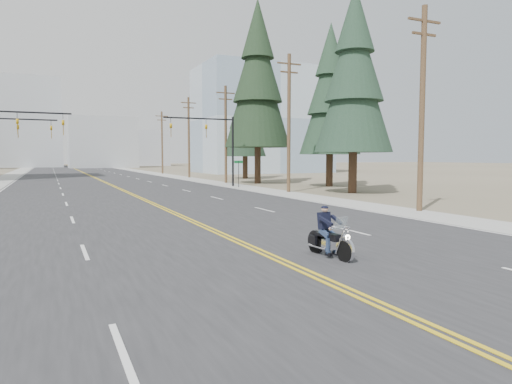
{
  "coord_description": "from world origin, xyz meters",
  "views": [
    {
      "loc": [
        -5.92,
        -10.9,
        2.96
      ],
      "look_at": [
        1.43,
        5.29,
        1.6
      ],
      "focal_mm": 32.0,
      "sensor_mm": 36.0,
      "label": 1
    }
  ],
  "objects": [
    {
      "name": "utility_pole_d",
      "position": [
        12.5,
        53.0,
        5.98
      ],
      "size": [
        2.2,
        0.3,
        11.5
      ],
      "color": "brown",
      "rests_on": "ground"
    },
    {
      "name": "haze_bldg_d",
      "position": [
        -12.0,
        140.0,
        13.0
      ],
      "size": [
        20.0,
        15.0,
        26.0
      ],
      "primitive_type": "cube",
      "color": "#ADB2B7",
      "rests_on": "ground"
    },
    {
      "name": "conifer_near",
      "position": [
        16.87,
        20.01,
        9.66
      ],
      "size": [
        6.36,
        6.36,
        16.83
      ],
      "rotation": [
        0.0,
        0.0,
        0.27
      ],
      "color": "#382619",
      "rests_on": "ground"
    },
    {
      "name": "utility_pole_a",
      "position": [
        12.5,
        8.0,
        5.73
      ],
      "size": [
        2.2,
        0.3,
        11.0
      ],
      "color": "brown",
      "rests_on": "ground"
    },
    {
      "name": "conifer_mid",
      "position": [
        19.91,
        28.0,
        9.34
      ],
      "size": [
        6.1,
        6.1,
        16.28
      ],
      "rotation": [
        0.0,
        0.0,
        -0.17
      ],
      "color": "#382619",
      "rests_on": "ground"
    },
    {
      "name": "haze_bldg_c",
      "position": [
        40.0,
        110.0,
        9.0
      ],
      "size": [
        16.0,
        12.0,
        18.0
      ],
      "primitive_type": "cube",
      "color": "#B7BCC6",
      "rests_on": "ground"
    },
    {
      "name": "sidewalk_left",
      "position": [
        -11.5,
        70.0,
        0.01
      ],
      "size": [
        3.0,
        200.0,
        0.01
      ],
      "primitive_type": "cube",
      "color": "#A5A5A0",
      "rests_on": "ground"
    },
    {
      "name": "sidewalk_right",
      "position": [
        11.5,
        70.0,
        0.01
      ],
      "size": [
        3.0,
        200.0,
        0.01
      ],
      "primitive_type": "cube",
      "color": "#A5A5A0",
      "rests_on": "ground"
    },
    {
      "name": "utility_pole_b",
      "position": [
        12.5,
        23.0,
        5.98
      ],
      "size": [
        2.2,
        0.3,
        11.5
      ],
      "color": "brown",
      "rests_on": "ground"
    },
    {
      "name": "traffic_mast_far",
      "position": [
        -9.31,
        40.0,
        4.87
      ],
      "size": [
        6.1,
        0.26,
        7.0
      ],
      "color": "black",
      "rests_on": "ground"
    },
    {
      "name": "conifer_tall",
      "position": [
        15.49,
        35.8,
        11.71
      ],
      "size": [
        7.34,
        7.34,
        20.39
      ],
      "rotation": [
        0.0,
        0.0,
        -0.37
      ],
      "color": "#382619",
      "rests_on": "ground"
    },
    {
      "name": "haze_bldg_e",
      "position": [
        25.0,
        150.0,
        6.0
      ],
      "size": [
        14.0,
        14.0,
        12.0
      ],
      "primitive_type": "cube",
      "color": "#B7BCC6",
      "rests_on": "ground"
    },
    {
      "name": "glass_building",
      "position": [
        32.0,
        70.0,
        10.0
      ],
      "size": [
        24.0,
        16.0,
        20.0
      ],
      "primitive_type": "cube",
      "color": "#9EB5CC",
      "rests_on": "ground"
    },
    {
      "name": "motorcyclist",
      "position": [
        1.56,
        0.29,
        0.76
      ],
      "size": [
        0.98,
        2.01,
        1.52
      ],
      "primitive_type": null,
      "rotation": [
        0.0,
        0.0,
        3.22
      ],
      "color": "black",
      "rests_on": "ground"
    },
    {
      "name": "conifer_far",
      "position": [
        18.76,
        47.04,
        8.82
      ],
      "size": [
        5.74,
        5.74,
        15.37
      ],
      "rotation": [
        0.0,
        0.0,
        0.06
      ],
      "color": "#382619",
      "rests_on": "ground"
    },
    {
      "name": "utility_pole_e",
      "position": [
        12.5,
        70.0,
        5.73
      ],
      "size": [
        2.2,
        0.3,
        11.0
      ],
      "color": "brown",
      "rests_on": "ground"
    },
    {
      "name": "ground_plane",
      "position": [
        0.0,
        0.0,
        0.0
      ],
      "size": [
        400.0,
        400.0,
        0.0
      ],
      "primitive_type": "plane",
      "color": "#776D56",
      "rests_on": "ground"
    },
    {
      "name": "traffic_mast_right",
      "position": [
        8.98,
        32.0,
        4.94
      ],
      "size": [
        7.1,
        0.26,
        7.0
      ],
      "color": "black",
      "rests_on": "ground"
    },
    {
      "name": "road",
      "position": [
        0.0,
        70.0,
        0.01
      ],
      "size": [
        20.0,
        200.0,
        0.01
      ],
      "primitive_type": "cube",
      "color": "#303033",
      "rests_on": "ground"
    },
    {
      "name": "utility_pole_c",
      "position": [
        12.5,
        38.0,
        5.73
      ],
      "size": [
        2.2,
        0.3,
        11.0
      ],
      "color": "brown",
      "rests_on": "ground"
    },
    {
      "name": "traffic_mast_left",
      "position": [
        -8.98,
        32.0,
        4.94
      ],
      "size": [
        7.1,
        0.26,
        7.0
      ],
      "color": "black",
      "rests_on": "ground"
    },
    {
      "name": "street_sign",
      "position": [
        10.8,
        30.0,
        1.8
      ],
      "size": [
        0.9,
        0.06,
        2.62
      ],
      "color": "black",
      "rests_on": "ground"
    },
    {
      "name": "haze_bldg_b",
      "position": [
        8.0,
        125.0,
        7.0
      ],
      "size": [
        18.0,
        14.0,
        14.0
      ],
      "primitive_type": "cube",
      "color": "#ADB2B7",
      "rests_on": "ground"
    }
  ]
}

